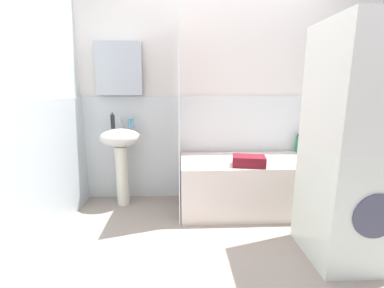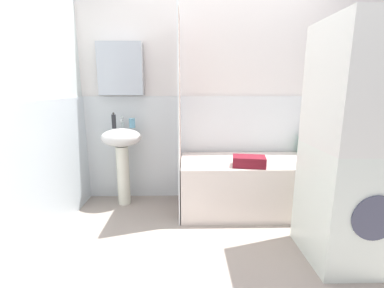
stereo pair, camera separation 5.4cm
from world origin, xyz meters
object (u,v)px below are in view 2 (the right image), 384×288
washer_dryer_stack (354,148)px  towel_folded (249,161)px  conditioner_bottle (301,144)px  sink (122,149)px  soap_dispenser (114,121)px  bathtub (255,185)px  toothbrush_cup (132,123)px  lotion_bottle (310,147)px

washer_dryer_stack → towel_folded: bearing=133.8°
conditioner_bottle → washer_dryer_stack: (-0.12, -1.15, 0.22)m
sink → washer_dryer_stack: bearing=-28.0°
soap_dispenser → washer_dryer_stack: washer_dryer_stack is taller
conditioner_bottle → washer_dryer_stack: washer_dryer_stack is taller
sink → bathtub: size_ratio=0.55×
sink → towel_folded: 1.37m
soap_dispenser → conditioner_bottle: 2.13m
towel_folded → toothbrush_cup: bearing=159.6°
lotion_bottle → toothbrush_cup: bearing=-178.8°
sink → soap_dispenser: 0.32m
soap_dispenser → towel_folded: size_ratio=0.56×
bathtub → lotion_bottle: 0.82m
bathtub → soap_dispenser: bearing=173.2°
bathtub → sink: bearing=173.4°
soap_dispenser → lotion_bottle: 2.23m
washer_dryer_stack → soap_dispenser: bearing=152.6°
soap_dispenser → washer_dryer_stack: bearing=-27.4°
bathtub → lotion_bottle: lotion_bottle is taller
bathtub → washer_dryer_stack: size_ratio=0.90×
washer_dryer_stack → conditioner_bottle: bearing=84.1°
towel_folded → washer_dryer_stack: washer_dryer_stack is taller
lotion_bottle → washer_dryer_stack: washer_dryer_stack is taller
soap_dispenser → bathtub: 1.67m
toothbrush_cup → bathtub: bearing=-9.4°
toothbrush_cup → washer_dryer_stack: 2.10m
lotion_bottle → sink: bearing=-177.4°
towel_folded → soap_dispenser: bearing=163.8°
toothbrush_cup → washer_dryer_stack: size_ratio=0.06×
towel_folded → bathtub: bearing=59.7°
sink → towel_folded: bearing=-16.6°
conditioner_bottle → soap_dispenser: bearing=-176.8°
lotion_bottle → conditioner_bottle: bearing=160.2°
toothbrush_cup → towel_folded: toothbrush_cup is taller
sink → conditioner_bottle: sink is taller
bathtub → washer_dryer_stack: 1.14m
sink → toothbrush_cup: 0.31m
toothbrush_cup → lotion_bottle: toothbrush_cup is taller
toothbrush_cup → towel_folded: bearing=-20.4°
lotion_bottle → conditioner_bottle: conditioner_bottle is taller
sink → washer_dryer_stack: washer_dryer_stack is taller
sink → toothbrush_cup: (0.11, 0.05, 0.28)m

